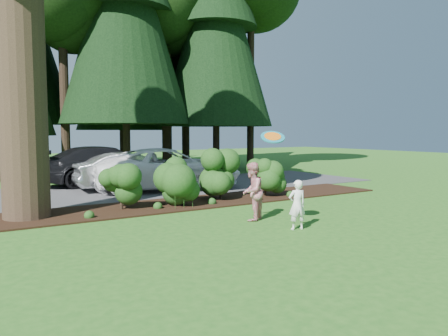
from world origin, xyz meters
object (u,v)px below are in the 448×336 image
object	(u,v)px
child	(297,205)
frisbee	(273,137)
car_white_suv	(168,169)
car_silver_wagon	(132,171)
car_dark_suv	(107,165)
adult	(252,191)

from	to	relation	value
child	frisbee	size ratio (longest dim) A/B	1.98
child	frisbee	bearing A→B (deg)	-1.99
car_white_suv	child	size ratio (longest dim) A/B	4.95
car_silver_wagon	car_dark_suv	distance (m)	2.28
car_white_suv	child	xyz separation A→B (m)	(-0.41, -8.26, -0.26)
adult	frisbee	xyz separation A→B (m)	(-0.35, -1.29, 1.48)
adult	car_white_suv	bearing A→B (deg)	-131.42
car_silver_wagon	adult	bearing A→B (deg)	-172.52
car_silver_wagon	car_white_suv	world-z (taller)	car_white_suv
car_dark_suv	car_silver_wagon	bearing A→B (deg)	-171.45
car_white_suv	car_silver_wagon	bearing A→B (deg)	64.40
car_white_suv	child	distance (m)	8.27
adult	frisbee	distance (m)	1.99
frisbee	child	bearing A→B (deg)	-16.85
car_white_suv	adult	world-z (taller)	car_white_suv
car_dark_suv	frisbee	xyz separation A→B (m)	(0.50, -11.15, 1.39)
car_white_suv	adult	bearing A→B (deg)	-177.06
car_dark_suv	frisbee	size ratio (longest dim) A/B	9.45
child	adult	world-z (taller)	adult
car_silver_wagon	frisbee	size ratio (longest dim) A/B	7.28
car_white_suv	car_dark_suv	world-z (taller)	car_dark_suv
car_white_suv	adult	xyz separation A→B (m)	(-0.69, -6.78, -0.08)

